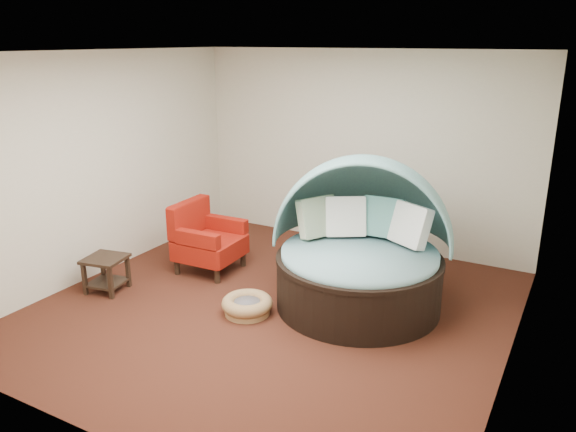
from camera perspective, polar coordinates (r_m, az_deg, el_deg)
The scene contains 10 objects.
floor at distance 6.45m, azimuth -1.55°, elevation -9.38°, with size 5.00×5.00×0.00m, color #482014.
wall_back at distance 8.15m, azimuth 7.35°, elevation 6.65°, with size 5.00×5.00×0.00m, color beige.
wall_front at distance 4.11m, azimuth -19.70°, elevation -5.27°, with size 5.00×5.00×0.00m, color beige.
wall_left at distance 7.50m, azimuth -18.42°, elevation 4.95°, with size 5.00×5.00×0.00m, color beige.
wall_right at distance 5.20m, azimuth 22.85°, elevation -0.89°, with size 5.00×5.00×0.00m, color beige.
ceiling at distance 5.75m, azimuth -1.79°, elevation 16.34°, with size 5.00×5.00×0.00m, color white.
canopy_daybed at distance 6.35m, azimuth 7.42°, elevation -2.21°, with size 2.36×2.31×1.71m.
pet_basket at distance 6.31m, azimuth -4.17°, elevation -9.01°, with size 0.61×0.61×0.20m.
red_armchair at distance 7.42m, azimuth -8.34°, elevation -2.35°, with size 0.80×0.81×0.91m.
side_table at distance 7.11m, azimuth -18.00°, elevation -5.16°, with size 0.53×0.53×0.43m.
Camera 1 is at (2.93, -4.95, 2.92)m, focal length 35.00 mm.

